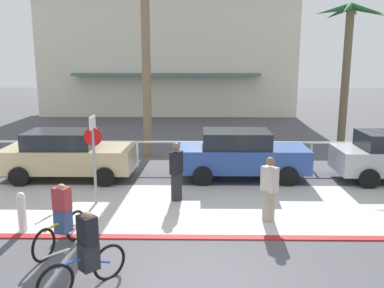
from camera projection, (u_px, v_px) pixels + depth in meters
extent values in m
plane|color=#4C4C51|center=(195.00, 158.00, 17.40)|extent=(80.00, 80.00, 0.00)
cube|color=beige|center=(194.00, 207.00, 11.73)|extent=(44.00, 4.00, 0.02)
cube|color=maroon|center=(193.00, 237.00, 9.77)|extent=(44.00, 0.24, 0.03)
cube|color=beige|center=(172.00, 57.00, 34.01)|extent=(18.12, 11.66, 8.30)
cube|color=#47706B|center=(171.00, 1.00, 33.10)|extent=(18.72, 12.26, 0.50)
cube|color=#47706B|center=(166.00, 74.00, 28.06)|extent=(12.68, 1.20, 0.16)
cylinder|color=white|center=(195.00, 142.00, 15.73)|extent=(26.47, 0.08, 0.08)
cylinder|color=white|center=(23.00, 154.00, 15.93)|extent=(0.08, 0.08, 1.00)
cylinder|color=white|center=(80.00, 155.00, 15.90)|extent=(0.08, 0.08, 1.00)
cylinder|color=white|center=(138.00, 155.00, 15.87)|extent=(0.08, 0.08, 1.00)
cylinder|color=white|center=(195.00, 155.00, 15.83)|extent=(0.08, 0.08, 1.00)
cylinder|color=white|center=(253.00, 155.00, 15.80)|extent=(0.08, 0.08, 1.00)
cylinder|color=white|center=(311.00, 155.00, 15.76)|extent=(0.08, 0.08, 1.00)
cylinder|color=white|center=(369.00, 156.00, 15.73)|extent=(0.08, 0.08, 1.00)
cylinder|color=gray|center=(95.00, 167.00, 11.83)|extent=(0.08, 0.08, 2.20)
cube|color=white|center=(92.00, 123.00, 11.56)|extent=(0.04, 0.56, 0.36)
cylinder|color=red|center=(93.00, 137.00, 11.65)|extent=(0.52, 0.03, 0.52)
cylinder|color=white|center=(22.00, 215.00, 10.06)|extent=(0.20, 0.20, 0.85)
sphere|color=white|center=(20.00, 196.00, 9.96)|extent=(0.20, 0.20, 0.20)
cylinder|color=#846B4C|center=(146.00, 40.00, 16.83)|extent=(0.36, 0.36, 9.67)
cylinder|color=brown|center=(345.00, 79.00, 18.88)|extent=(0.36, 0.36, 6.36)
cone|color=#235B2D|center=(369.00, 11.00, 18.26)|extent=(1.69, 0.32, 0.74)
cone|color=#235B2D|center=(354.00, 11.00, 18.92)|extent=(1.09, 1.58, 0.57)
cone|color=#235B2D|center=(338.00, 13.00, 18.86)|extent=(1.02, 1.45, 0.73)
cone|color=#235B2D|center=(333.00, 10.00, 18.27)|extent=(1.60, 0.32, 0.65)
cone|color=#235B2D|center=(347.00, 9.00, 17.59)|extent=(1.12, 1.61, 0.72)
cone|color=#235B2D|center=(367.00, 10.00, 17.55)|extent=(1.16, 1.70, 0.77)
cube|color=tan|center=(69.00, 158.00, 14.36)|extent=(4.40, 1.80, 0.80)
cube|color=#1E2328|center=(61.00, 139.00, 14.22)|extent=(2.29, 1.58, 0.56)
cylinder|color=black|center=(115.00, 163.00, 15.30)|extent=(0.66, 0.22, 0.66)
cylinder|color=black|center=(105.00, 177.00, 13.54)|extent=(0.66, 0.22, 0.66)
cylinder|color=black|center=(40.00, 163.00, 15.35)|extent=(0.66, 0.22, 0.66)
cylinder|color=black|center=(19.00, 177.00, 13.58)|extent=(0.66, 0.22, 0.66)
cube|color=#284793|center=(243.00, 158.00, 14.42)|extent=(4.40, 1.80, 0.80)
cube|color=#1E2328|center=(236.00, 139.00, 14.29)|extent=(2.29, 1.58, 0.56)
cylinder|color=black|center=(278.00, 163.00, 15.36)|extent=(0.66, 0.22, 0.66)
cylinder|color=black|center=(288.00, 176.00, 13.60)|extent=(0.66, 0.22, 0.66)
cylinder|color=black|center=(202.00, 162.00, 15.41)|extent=(0.66, 0.22, 0.66)
cylinder|color=black|center=(203.00, 176.00, 13.65)|extent=(0.66, 0.22, 0.66)
cylinder|color=black|center=(349.00, 164.00, 15.12)|extent=(0.66, 0.22, 0.66)
cylinder|color=black|center=(369.00, 179.00, 13.36)|extent=(0.66, 0.22, 0.66)
torus|color=black|center=(55.00, 284.00, 7.19)|extent=(0.55, 0.55, 0.72)
torus|color=black|center=(109.00, 262.00, 7.94)|extent=(0.55, 0.55, 0.72)
cylinder|color=#2851A8|center=(94.00, 261.00, 7.68)|extent=(0.52, 0.53, 0.35)
cylinder|color=#2851A8|center=(67.00, 264.00, 7.29)|extent=(0.31, 0.31, 0.07)
cylinder|color=#2851A8|center=(89.00, 259.00, 7.60)|extent=(0.05, 0.05, 0.44)
cylinder|color=silver|center=(56.00, 254.00, 7.11)|extent=(0.38, 0.38, 0.04)
cube|color=#232326|center=(89.00, 256.00, 7.59)|extent=(0.42, 0.42, 0.52)
cube|color=black|center=(87.00, 230.00, 7.48)|extent=(0.42, 0.42, 0.52)
sphere|color=brown|center=(87.00, 218.00, 7.43)|extent=(0.22, 0.22, 0.22)
torus|color=black|center=(44.00, 245.00, 8.65)|extent=(0.30, 0.70, 0.72)
torus|color=black|center=(76.00, 226.00, 9.66)|extent=(0.30, 0.70, 0.72)
cylinder|color=gold|center=(66.00, 225.00, 9.32)|extent=(0.28, 0.67, 0.35)
cylinder|color=gold|center=(50.00, 228.00, 8.81)|extent=(0.18, 0.38, 0.07)
cylinder|color=gold|center=(63.00, 223.00, 9.22)|extent=(0.05, 0.05, 0.44)
cylinder|color=silver|center=(43.00, 220.00, 8.58)|extent=(0.20, 0.48, 0.04)
cube|color=#384C7A|center=(63.00, 221.00, 9.21)|extent=(0.37, 0.40, 0.52)
cube|color=#A33338|center=(62.00, 199.00, 9.10)|extent=(0.41, 0.36, 0.52)
sphere|color=#9E7556|center=(61.00, 189.00, 9.05)|extent=(0.22, 0.22, 0.22)
cylinder|color=#232326|center=(176.00, 187.00, 12.22)|extent=(0.42, 0.42, 0.84)
cube|color=black|center=(176.00, 162.00, 12.07)|extent=(0.39, 0.47, 0.65)
sphere|color=brown|center=(176.00, 147.00, 11.97)|extent=(0.23, 0.23, 0.23)
cylinder|color=gray|center=(269.00, 206.00, 10.70)|extent=(0.45, 0.45, 0.82)
cube|color=#B7B2A8|center=(270.00, 179.00, 10.55)|extent=(0.45, 0.47, 0.63)
sphere|color=brown|center=(270.00, 161.00, 10.46)|extent=(0.23, 0.23, 0.23)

